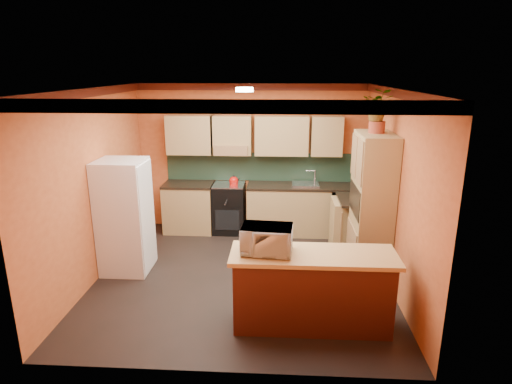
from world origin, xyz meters
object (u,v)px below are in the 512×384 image
(stove, at_px, (229,208))
(microwave, at_px, (267,239))
(fridge, at_px, (125,217))
(breakfast_bar, at_px, (312,292))
(base_cabinets_back, at_px, (263,209))
(pantry, at_px, (371,207))

(stove, xyz_separation_m, microwave, (0.80, -3.01, 0.63))
(stove, distance_m, fridge, 2.19)
(breakfast_bar, height_order, microwave, microwave)
(fridge, relative_size, microwave, 2.98)
(base_cabinets_back, distance_m, microwave, 3.09)
(base_cabinets_back, height_order, fridge, fridge)
(base_cabinets_back, xyz_separation_m, stove, (-0.63, -0.00, 0.02))
(stove, height_order, pantry, pantry)
(microwave, bearing_deg, base_cabinets_back, 97.67)
(breakfast_bar, bearing_deg, pantry, 56.88)
(stove, relative_size, microwave, 1.60)
(pantry, height_order, microwave, pantry)
(fridge, xyz_separation_m, pantry, (3.60, 0.08, 0.20))
(fridge, distance_m, breakfast_bar, 3.02)
(stove, bearing_deg, fridge, -128.62)
(fridge, relative_size, pantry, 0.81)
(base_cabinets_back, relative_size, breakfast_bar, 2.03)
(breakfast_bar, bearing_deg, fridge, 153.62)
(stove, bearing_deg, breakfast_bar, -66.08)
(fridge, bearing_deg, breakfast_bar, -26.38)
(base_cabinets_back, bearing_deg, microwave, -86.63)
(fridge, bearing_deg, microwave, -31.77)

